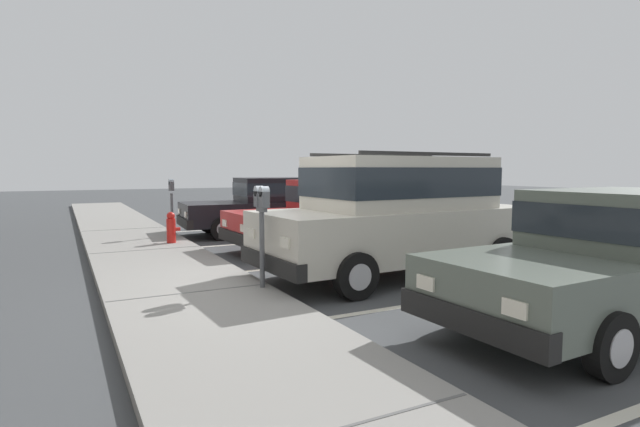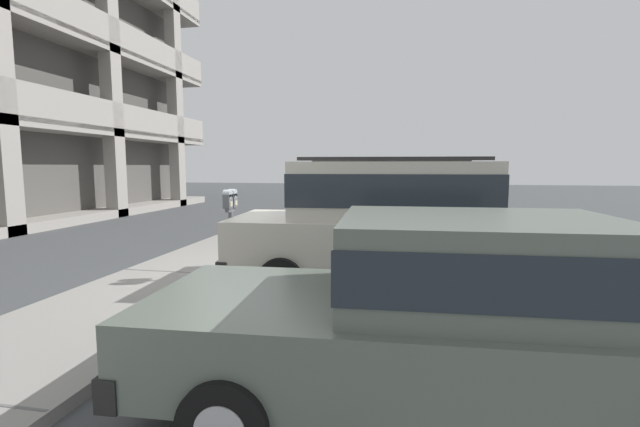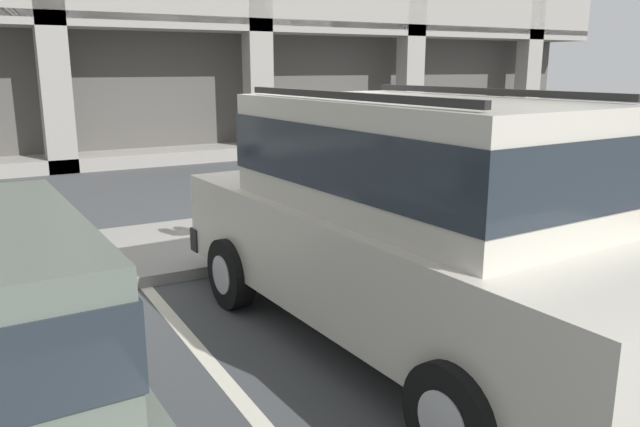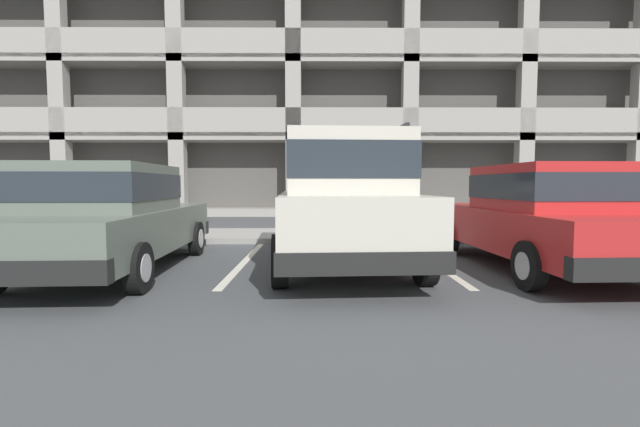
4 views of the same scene
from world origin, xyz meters
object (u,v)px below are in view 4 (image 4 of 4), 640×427
at_px(silver_suv, 341,196).
at_px(parking_meter_far, 610,194).
at_px(dark_hatchback, 540,215).
at_px(fire_hydrant, 547,221).
at_px(parking_garage, 299,91).
at_px(parking_meter_near, 326,188).
at_px(red_sedan, 112,216).

xyz_separation_m(silver_suv, parking_meter_far, (5.95, 2.52, -0.03)).
distance_m(dark_hatchback, fire_hydrant, 3.67).
height_order(dark_hatchback, parking_garage, parking_garage).
bearing_deg(parking_meter_near, red_sedan, -135.87).
bearing_deg(parking_meter_near, parking_meter_far, 0.36).
height_order(red_sedan, dark_hatchback, same).
bearing_deg(fire_hydrant, parking_meter_far, -12.17).
xyz_separation_m(parking_meter_near, parking_meter_far, (6.14, 0.04, -0.13)).
bearing_deg(parking_meter_far, parking_meter_near, -179.64).
bearing_deg(red_sedan, parking_garage, 80.67).
bearing_deg(silver_suv, parking_garage, 91.63).
relative_size(parking_meter_near, parking_meter_far, 1.01).
bearing_deg(parking_garage, silver_suv, -85.22).
relative_size(dark_hatchback, fire_hydrant, 6.49).
bearing_deg(parking_meter_near, parking_garage, 94.87).
bearing_deg(dark_hatchback, fire_hydrant, 58.02).
height_order(silver_suv, fire_hydrant, silver_suv).
bearing_deg(red_sedan, dark_hatchback, -0.72).
distance_m(parking_garage, fire_hydrant, 15.18).
bearing_deg(parking_meter_far, red_sedan, -161.66).
bearing_deg(dark_hatchback, parking_meter_near, 135.29).
relative_size(red_sedan, fire_hydrant, 6.49).
relative_size(silver_suv, parking_meter_near, 3.42).
bearing_deg(parking_meter_near, silver_suv, -85.71).
height_order(parking_meter_far, parking_garage, parking_garage).
bearing_deg(red_sedan, silver_suv, 7.29).
height_order(red_sedan, fire_hydrant, red_sedan).
bearing_deg(silver_suv, parking_meter_far, 19.78).
xyz_separation_m(dark_hatchback, parking_meter_far, (3.02, 2.91, 0.23)).
height_order(silver_suv, parking_garage, parking_garage).
xyz_separation_m(parking_meter_far, fire_hydrant, (-1.20, 0.26, -0.59)).
distance_m(parking_meter_far, parking_garage, 15.71).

